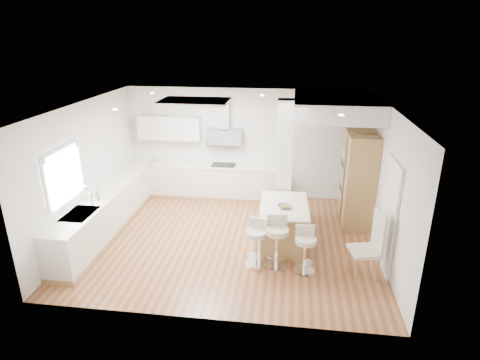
% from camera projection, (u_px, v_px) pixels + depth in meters
% --- Properties ---
extents(ground, '(6.00, 6.00, 0.00)m').
position_uv_depth(ground, '(230.00, 239.00, 8.43)').
color(ground, '#975D38').
rests_on(ground, ground).
extents(ceiling, '(6.00, 5.00, 0.02)m').
position_uv_depth(ceiling, '(230.00, 239.00, 8.43)').
color(ceiling, silver).
rests_on(ceiling, ground).
extents(wall_back, '(6.00, 0.04, 2.80)m').
position_uv_depth(wall_back, '(245.00, 144.00, 10.26)').
color(wall_back, silver).
rests_on(wall_back, ground).
extents(wall_left, '(0.04, 5.00, 2.80)m').
position_uv_depth(wall_left, '(87.00, 170.00, 8.31)').
color(wall_left, silver).
rests_on(wall_left, ground).
extents(wall_right, '(0.04, 5.00, 2.80)m').
position_uv_depth(wall_right, '(386.00, 184.00, 7.57)').
color(wall_right, silver).
rests_on(wall_right, ground).
extents(skylight, '(4.10, 2.10, 0.06)m').
position_uv_depth(skylight, '(195.00, 102.00, 8.11)').
color(skylight, white).
rests_on(skylight, ground).
extents(window_left, '(0.06, 1.28, 1.07)m').
position_uv_depth(window_left, '(63.00, 171.00, 7.36)').
color(window_left, white).
rests_on(window_left, ground).
extents(doorway_right, '(0.05, 1.00, 2.10)m').
position_uv_depth(doorway_right, '(389.00, 217.00, 7.16)').
color(doorway_right, '#463F37').
rests_on(doorway_right, ground).
extents(counter_left, '(0.63, 4.50, 1.35)m').
position_uv_depth(counter_left, '(110.00, 208.00, 8.81)').
color(counter_left, '#A47E46').
rests_on(counter_left, ground).
extents(counter_back, '(3.62, 0.63, 2.50)m').
position_uv_depth(counter_back, '(208.00, 172.00, 10.36)').
color(counter_back, '#A47E46').
rests_on(counter_back, ground).
extents(pillar, '(0.35, 0.35, 2.80)m').
position_uv_depth(pillar, '(284.00, 164.00, 8.69)').
color(pillar, white).
rests_on(pillar, ground).
extents(soffit, '(1.78, 2.20, 0.40)m').
position_uv_depth(soffit, '(336.00, 106.00, 8.56)').
color(soffit, silver).
rests_on(soffit, ground).
extents(oven_column, '(0.63, 1.21, 2.10)m').
position_uv_depth(oven_column, '(357.00, 178.00, 8.88)').
color(oven_column, '#A47E46').
rests_on(oven_column, ground).
extents(peninsula, '(0.99, 1.46, 0.94)m').
position_uv_depth(peninsula, '(283.00, 224.00, 8.12)').
color(peninsula, '#A47E46').
rests_on(peninsula, ground).
extents(bar_stool_a, '(0.49, 0.49, 0.91)m').
position_uv_depth(bar_stool_a, '(256.00, 241.00, 7.34)').
color(bar_stool_a, silver).
rests_on(bar_stool_a, ground).
extents(bar_stool_b, '(0.49, 0.49, 0.99)m').
position_uv_depth(bar_stool_b, '(277.00, 239.00, 7.31)').
color(bar_stool_b, silver).
rests_on(bar_stool_b, ground).
extents(bar_stool_c, '(0.44, 0.44, 0.88)m').
position_uv_depth(bar_stool_c, '(305.00, 248.00, 7.13)').
color(bar_stool_c, silver).
rests_on(bar_stool_c, ground).
extents(dining_chair, '(0.58, 0.58, 1.25)m').
position_uv_depth(dining_chair, '(372.00, 243.00, 6.95)').
color(dining_chair, beige).
rests_on(dining_chair, ground).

